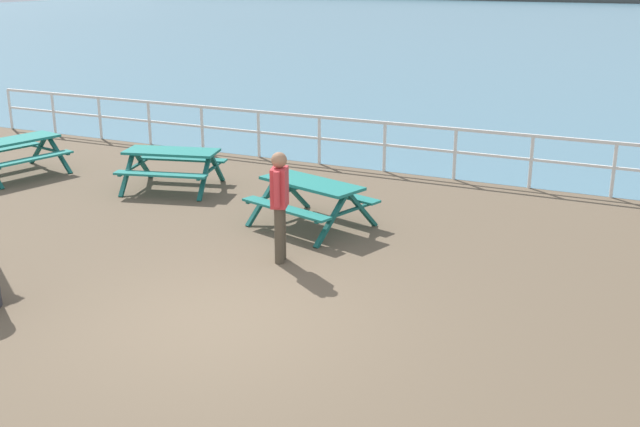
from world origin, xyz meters
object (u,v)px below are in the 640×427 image
object	(u,v)px
picnic_table_far_left	(311,193)
picnic_table_far_right	(172,160)
visitor	(280,200)
picnic_table_near_right	(15,148)

from	to	relation	value
picnic_table_far_left	picnic_table_far_right	distance (m)	3.60
picnic_table_far_left	visitor	size ratio (longest dim) A/B	1.30
picnic_table_near_right	picnic_table_far_left	bearing A→B (deg)	-79.48
picnic_table_far_left	picnic_table_far_right	xyz separation A→B (m)	(-3.48, 0.91, 0.00)
picnic_table_far_left	picnic_table_near_right	bearing A→B (deg)	-165.99
picnic_table_near_right	picnic_table_far_left	world-z (taller)	same
picnic_table_near_right	visitor	distance (m)	7.61
picnic_table_near_right	picnic_table_far_right	size ratio (longest dim) A/B	0.99
picnic_table_near_right	picnic_table_far_left	xyz separation A→B (m)	(7.03, -0.35, 0.00)
picnic_table_far_left	visitor	bearing A→B (deg)	-63.00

